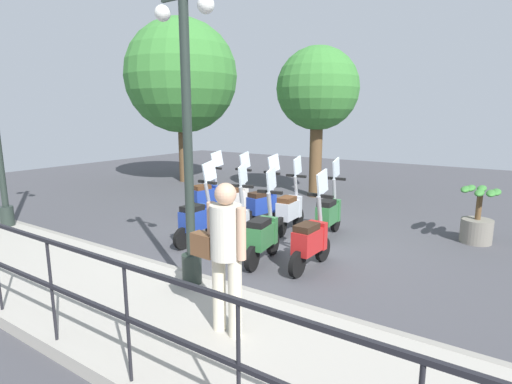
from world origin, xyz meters
TOP-DOWN VIEW (x-y plane):
  - ground_plane at (0.00, 0.00)m, footprint 28.00×28.00m
  - promenade_walkway at (-3.15, 0.00)m, footprint 2.20×20.00m
  - fence_railing at (-4.20, 0.00)m, footprint 0.04×16.03m
  - lamp_post_near at (-2.40, -0.19)m, footprint 0.26×0.90m
  - pedestrian_with_bag at (-3.13, -1.33)m, footprint 0.34×0.65m
  - tree_large at (4.26, 6.29)m, footprint 3.85×3.85m
  - tree_distant at (4.42, 1.23)m, footprint 2.32×2.32m
  - potted_palm at (2.19, -3.17)m, footprint 1.06×0.66m
  - scooter_near_0 at (-0.73, -1.14)m, footprint 1.23×0.44m
  - scooter_near_1 at (-0.91, -0.38)m, footprint 1.23×0.46m
  - scooter_near_2 at (-0.73, 0.31)m, footprint 1.22×0.50m
  - scooter_near_3 at (-0.76, 1.15)m, footprint 1.23×0.44m
  - scooter_far_0 at (0.98, -0.70)m, footprint 1.23×0.44m
  - scooter_far_1 at (0.85, 0.10)m, footprint 1.23×0.44m
  - scooter_far_2 at (0.94, 0.81)m, footprint 1.22×0.48m
  - scooter_far_3 at (1.01, 1.59)m, footprint 1.23×0.44m
  - scooter_far_4 at (0.91, 2.38)m, footprint 1.22×0.49m

SIDE VIEW (x-z plane):
  - ground_plane at x=0.00m, z-range 0.00..0.00m
  - promenade_walkway at x=-3.15m, z-range 0.00..0.15m
  - potted_palm at x=2.19m, z-range -0.08..0.97m
  - scooter_near_0 at x=-0.73m, z-range -0.29..1.25m
  - scooter_near_1 at x=-0.91m, z-range -0.29..1.25m
  - scooter_near_2 at x=-0.73m, z-range -0.29..1.25m
  - scooter_near_3 at x=-0.76m, z-range -0.29..1.25m
  - scooter_far_0 at x=0.98m, z-range -0.29..1.25m
  - scooter_far_1 at x=0.85m, z-range -0.29..1.25m
  - scooter_far_2 at x=0.94m, z-range -0.29..1.25m
  - scooter_far_3 at x=1.01m, z-range -0.29..1.25m
  - scooter_far_4 at x=0.91m, z-range -0.29..1.25m
  - fence_railing at x=-4.20m, z-range 0.36..1.42m
  - pedestrian_with_bag at x=-3.13m, z-range 0.28..1.87m
  - lamp_post_near at x=-2.40m, z-range -0.09..3.89m
  - tree_distant at x=4.42m, z-range 0.92..5.17m
  - tree_large at x=4.26m, z-range 0.85..6.43m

